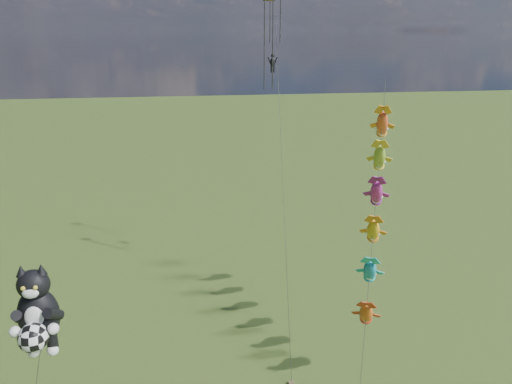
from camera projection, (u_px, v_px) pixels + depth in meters
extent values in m
ellipsoid|color=black|center=(39.00, 315.00, 25.66)|extent=(2.54, 2.30, 3.07)
ellipsoid|color=black|center=(33.00, 285.00, 25.01)|extent=(2.01, 1.91, 1.55)
cone|color=black|center=(21.00, 271.00, 24.69)|extent=(0.68, 0.68, 0.57)
cone|color=black|center=(41.00, 269.00, 24.83)|extent=(0.68, 0.68, 0.57)
ellipsoid|color=white|center=(30.00, 293.00, 24.47)|extent=(0.89, 0.63, 0.56)
ellipsoid|color=white|center=(34.00, 318.00, 24.90)|extent=(1.02, 0.65, 1.26)
sphere|color=gold|center=(23.00, 289.00, 24.27)|extent=(0.23, 0.23, 0.23)
sphere|color=gold|center=(35.00, 288.00, 24.35)|extent=(0.23, 0.23, 0.23)
sphere|color=white|center=(15.00, 332.00, 24.66)|extent=(0.57, 0.57, 0.57)
sphere|color=white|center=(53.00, 329.00, 24.92)|extent=(0.57, 0.57, 0.57)
sphere|color=white|center=(34.00, 352.00, 26.10)|extent=(0.61, 0.61, 0.61)
sphere|color=white|center=(53.00, 350.00, 26.23)|extent=(0.61, 0.61, 0.61)
sphere|color=white|center=(33.00, 338.00, 24.60)|extent=(1.47, 1.47, 1.47)
cylinder|color=black|center=(373.00, 231.00, 32.27)|extent=(6.30, 14.55, 18.00)
ellipsoid|color=orange|center=(366.00, 313.00, 30.29)|extent=(1.62, 2.35, 2.35)
ellipsoid|color=#1973BF|center=(370.00, 270.00, 31.29)|extent=(1.62, 2.35, 2.35)
ellipsoid|color=yellow|center=(373.00, 230.00, 32.30)|extent=(1.62, 2.35, 2.35)
ellipsoid|color=#D83398|center=(376.00, 192.00, 33.31)|extent=(1.62, 2.35, 2.35)
ellipsoid|color=green|center=(379.00, 157.00, 34.32)|extent=(1.62, 2.35, 2.35)
ellipsoid|color=red|center=(382.00, 123.00, 35.33)|extent=(1.62, 2.35, 2.35)
cube|color=brown|center=(292.00, 383.00, 31.77)|extent=(0.40, 0.30, 0.22)
cylinder|color=black|center=(282.00, 175.00, 36.37)|extent=(1.90, 16.99, 22.72)
cylinder|color=black|center=(264.00, 46.00, 38.74)|extent=(0.08, 0.08, 7.10)
cylinder|color=black|center=(273.00, 46.00, 38.83)|extent=(0.08, 0.08, 7.10)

